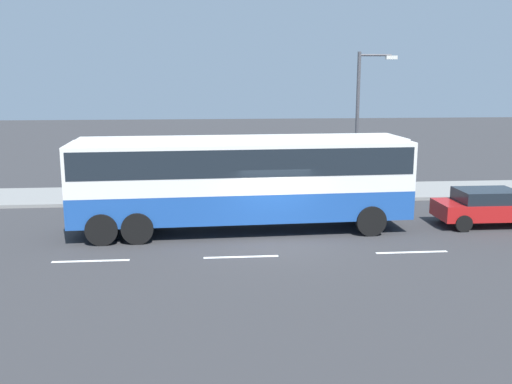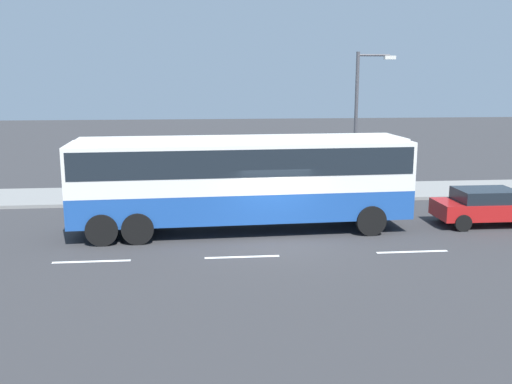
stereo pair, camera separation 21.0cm
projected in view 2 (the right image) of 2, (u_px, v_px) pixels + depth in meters
The scene contains 8 objects.
ground_plane at pixel (276, 241), 20.10m from camera, with size 120.00×120.00×0.00m, color #333335.
sidewalk_curb at pixel (254, 193), 27.91m from camera, with size 80.00×4.00×0.15m, color gray.
lane_centreline at pixel (389, 252), 18.73m from camera, with size 45.88×0.16×0.01m.
coach_bus at pixel (242, 174), 20.95m from camera, with size 12.40×3.18×3.48m.
car_red_compact at pixel (487, 206), 22.11m from camera, with size 4.03×1.91×1.42m.
pedestrian_near_curb at pixel (260, 174), 27.01m from camera, with size 0.32×0.32×1.75m.
pedestrian_at_crossing at pixel (372, 174), 27.00m from camera, with size 0.32×0.32×1.75m.
street_lamp at pixel (360, 115), 25.87m from camera, with size 1.78×0.24×6.61m.
Camera 2 is at (-2.61, -19.20, 5.64)m, focal length 40.10 mm.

